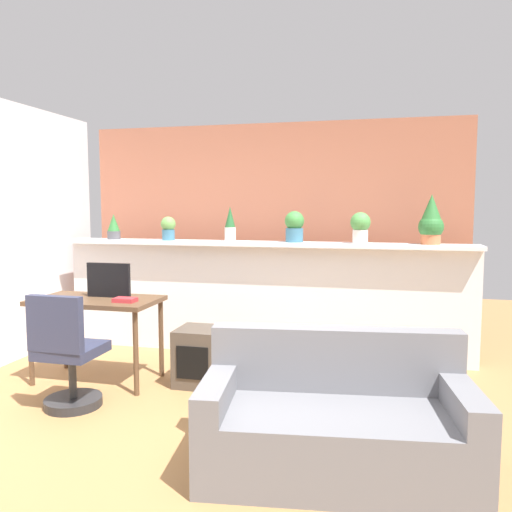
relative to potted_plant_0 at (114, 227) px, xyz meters
The scene contains 16 objects.
ground_plane 2.90m from the potted_plant_0, 49.64° to the right, with size 12.00×12.00×0.00m, color #9E7042.
divider_wall 1.83m from the potted_plant_0, ahead, with size 4.33×0.16×1.16m, color silver.
plant_shelf 1.68m from the potted_plant_0, ahead, with size 4.33×0.34×0.04m, color silver.
brick_wall_behind 1.79m from the potted_plant_0, 20.75° to the left, with size 4.33×0.10×2.50m, color #AD664C.
potted_plant_0 is the anchor object (origin of this frame).
potted_plant_1 0.67m from the potted_plant_0, ahead, with size 0.16×0.16×0.26m.
potted_plant_2 1.36m from the potted_plant_0, ahead, with size 0.12×0.12×0.37m.
potted_plant_3 2.03m from the potted_plant_0, ahead, with size 0.20×0.20×0.32m.
potted_plant_4 2.70m from the potted_plant_0, ahead, with size 0.20×0.20×0.31m.
potted_plant_5 3.36m from the potted_plant_0, ahead, with size 0.24×0.24×0.48m.
desk 1.40m from the potted_plant_0, 68.44° to the right, with size 1.10×0.60×0.75m.
tv_monitor 1.26m from the potted_plant_0, 63.42° to the right, with size 0.41×0.04×0.31m, color black.
office_chair 2.10m from the potted_plant_0, 72.08° to the right, with size 0.44×0.45×0.91m.
side_cube_shelf 2.02m from the potted_plant_0, 36.43° to the right, with size 0.40×0.41×0.50m.
book_on_desk 1.57m from the potted_plant_0, 57.71° to the right, with size 0.19×0.12×0.04m, color #B22D33.
couch 3.61m from the potted_plant_0, 39.80° to the right, with size 1.64×0.94×0.80m.
Camera 1 is at (1.21, -3.17, 1.56)m, focal length 35.76 mm.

